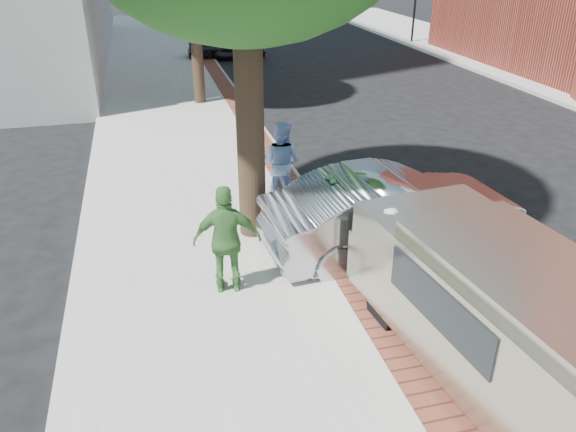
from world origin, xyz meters
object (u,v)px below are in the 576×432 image
object	(u,v)px
bg_car	(227,45)
van	(503,312)
person_officer	(281,163)
person_green	(227,240)
parking_meter	(330,198)
person_gray	(384,258)
sedan_silver	(393,213)

from	to	relation	value
bg_car	van	bearing A→B (deg)	-177.30
person_officer	person_green	xyz separation A→B (m)	(-1.66, -3.13, 0.00)
bg_car	van	size ratio (longest dim) A/B	0.71
person_officer	bg_car	xyz separation A→B (m)	(1.51, 17.20, -0.42)
parking_meter	person_officer	world-z (taller)	person_officer
person_officer	bg_car	distance (m)	17.27
person_gray	person_officer	distance (m)	4.18
person_officer	van	distance (m)	6.09
person_gray	person_officer	bearing A→B (deg)	-175.79
person_gray	person_officer	size ratio (longest dim) A/B	0.90
bg_car	person_gray	bearing A→B (deg)	-179.67
parking_meter	person_green	bearing A→B (deg)	-157.09
person_officer	sedan_silver	bearing A→B (deg)	161.86
parking_meter	bg_car	xyz separation A→B (m)	(1.15, 19.47, -0.55)
sedan_silver	bg_car	size ratio (longest dim) A/B	1.28
sedan_silver	person_officer	bearing A→B (deg)	29.32
person_green	sedan_silver	bearing A→B (deg)	-157.67
person_officer	bg_car	bearing A→B (deg)	-56.91
person_officer	sedan_silver	distance (m)	2.86
parking_meter	person_officer	distance (m)	2.31
person_green	person_gray	bearing A→B (deg)	165.45
bg_car	person_green	bearing A→B (deg)	173.84
person_gray	sedan_silver	size ratio (longest dim) A/B	0.34
person_gray	van	bearing A→B (deg)	21.99
person_green	van	bearing A→B (deg)	147.87
person_officer	person_green	distance (m)	3.54
person_gray	bg_car	distance (m)	21.34
person_officer	person_green	world-z (taller)	person_green
parking_meter	sedan_silver	xyz separation A→B (m)	(1.22, -0.09, -0.40)
sedan_silver	bg_car	world-z (taller)	sedan_silver
person_officer	bg_car	world-z (taller)	person_officer
person_officer	person_green	size ratio (longest dim) A/B	1.00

